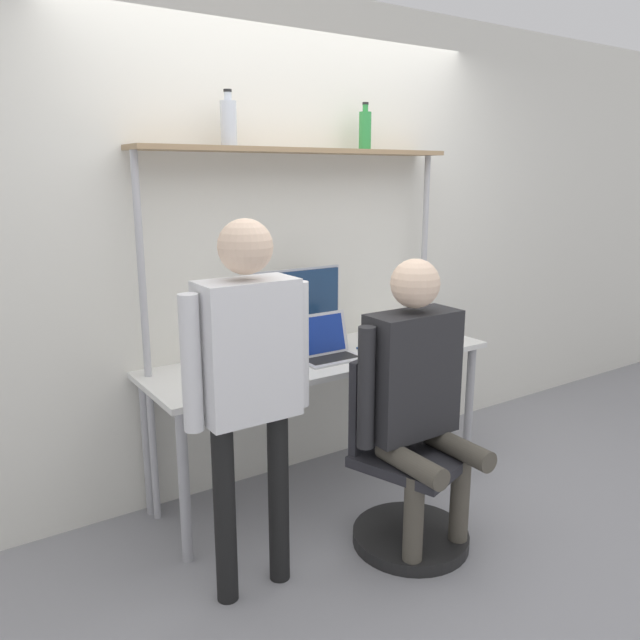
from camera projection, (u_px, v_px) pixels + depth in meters
name	position (u px, v px, depth m)	size (l,w,h in m)	color
ground_plane	(356.00, 510.00, 3.32)	(12.00, 12.00, 0.00)	gray
wall_back	(288.00, 245.00, 3.55)	(8.00, 0.06, 2.70)	silver
desk	(322.00, 370.00, 3.43)	(1.95, 0.62, 0.77)	silver
shelf_unit	(303.00, 206.00, 3.38)	(1.85, 0.23, 1.88)	#997A56
monitor	(296.00, 305.00, 3.46)	(0.57, 0.18, 0.47)	#B7B7BC
laptop	(325.00, 346.00, 3.37)	(0.34, 0.23, 0.23)	#BCBCC1
cell_phone	(369.00, 350.00, 3.50)	(0.07, 0.15, 0.01)	#264C8C
office_chair	(405.00, 487.00, 2.99)	(0.58, 0.58, 0.92)	black
person_seated	(417.00, 383.00, 2.84)	(0.61, 0.47, 1.38)	#4C473D
person_standing	(249.00, 366.00, 2.47)	(0.56, 0.21, 1.59)	black
bottle_green	(365.00, 130.00, 3.51)	(0.07, 0.07, 0.26)	#2D8C3F
bottle_clear	(229.00, 122.00, 3.05)	(0.08, 0.08, 0.27)	silver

